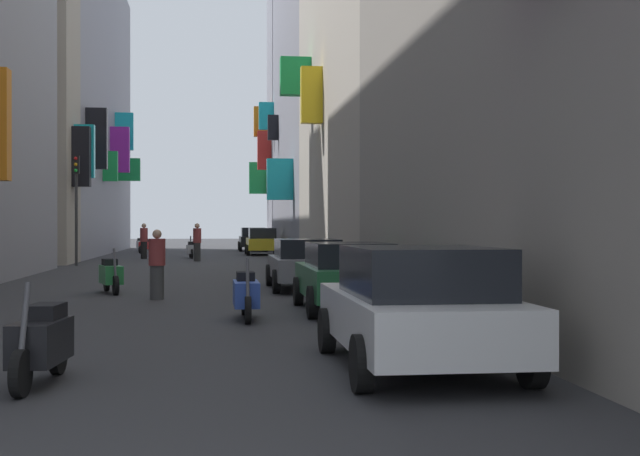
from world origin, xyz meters
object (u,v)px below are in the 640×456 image
object	(u,v)px
scooter_red	(146,245)
traffic_light_near_corner	(76,191)
parked_car_black	(253,239)
scooter_green	(111,275)
scooter_silver	(191,249)
scooter_black	(41,342)
pedestrian_near_right	(157,265)
parked_car_green	(347,275)
scooter_blue	(246,294)
pedestrian_crossing	(197,242)
parked_car_grey	(306,262)
parked_car_yellow	(262,241)
parked_car_white	(418,305)
scooter_white	(141,244)
pedestrian_near_left	(144,241)

from	to	relation	value
scooter_red	traffic_light_near_corner	size ratio (longest dim) A/B	0.38
parked_car_black	traffic_light_near_corner	xyz separation A→B (m)	(-8.15, -18.90, 2.31)
scooter_green	scooter_silver	world-z (taller)	same
scooter_green	scooter_red	world-z (taller)	same
scooter_silver	traffic_light_near_corner	distance (m)	9.03
scooter_black	pedestrian_near_right	size ratio (longest dim) A/B	1.11
parked_car_green	pedestrian_near_right	world-z (taller)	pedestrian_near_right
scooter_blue	pedestrian_crossing	bearing A→B (deg)	93.26
parked_car_grey	parked_car_green	world-z (taller)	parked_car_green
parked_car_green	parked_car_yellow	world-z (taller)	parked_car_yellow
pedestrian_near_right	scooter_silver	bearing A→B (deg)	89.74
scooter_blue	pedestrian_near_right	distance (m)	4.74
parked_car_white	traffic_light_near_corner	size ratio (longest dim) A/B	0.89
scooter_blue	scooter_white	size ratio (longest dim) A/B	1.11
scooter_silver	pedestrian_crossing	world-z (taller)	pedestrian_crossing
parked_car_green	parked_car_black	size ratio (longest dim) A/B	0.93
scooter_blue	scooter_red	distance (m)	36.29
scooter_black	scooter_green	bearing A→B (deg)	93.47
parked_car_green	scooter_red	size ratio (longest dim) A/B	2.34
scooter_green	scooter_blue	world-z (taller)	same
pedestrian_near_right	pedestrian_near_left	bearing A→B (deg)	95.45
parked_car_black	pedestrian_crossing	bearing A→B (deg)	-102.05
traffic_light_near_corner	scooter_red	bearing A→B (deg)	83.92
scooter_blue	traffic_light_near_corner	xyz separation A→B (m)	(-6.29, 20.73, 2.64)
scooter_white	scooter_silver	bearing A→B (deg)	-72.32
pedestrian_near_right	pedestrian_crossing	bearing A→B (deg)	88.61
parked_car_green	traffic_light_near_corner	world-z (taller)	traffic_light_near_corner
parked_car_white	scooter_blue	world-z (taller)	parked_car_white
scooter_silver	pedestrian_near_left	distance (m)	2.42
parked_car_green	pedestrian_crossing	bearing A→B (deg)	98.42
scooter_black	pedestrian_near_right	bearing A→B (deg)	87.10
parked_car_white	pedestrian_near_right	xyz separation A→B (m)	(-3.71, 9.89, 0.03)
pedestrian_near_left	traffic_light_near_corner	bearing A→B (deg)	-107.94
scooter_green	scooter_silver	bearing A→B (deg)	86.41
parked_car_black	pedestrian_near_right	size ratio (longest dim) A/B	2.71
scooter_white	parked_car_yellow	bearing A→B (deg)	-42.20
scooter_silver	scooter_blue	bearing A→B (deg)	-86.39
pedestrian_crossing	scooter_white	bearing A→B (deg)	104.79
parked_car_grey	scooter_silver	xyz separation A→B (m)	(-3.61, 21.21, -0.25)
parked_car_yellow	parked_car_black	xyz separation A→B (m)	(-0.21, 7.26, 0.00)
scooter_green	pedestrian_near_right	xyz separation A→B (m)	(1.26, -1.90, 0.33)
pedestrian_near_right	scooter_black	bearing A→B (deg)	-92.90
parked_car_yellow	scooter_black	world-z (taller)	parked_car_yellow
scooter_green	pedestrian_crossing	size ratio (longest dim) A/B	1.04
parked_car_green	scooter_red	bearing A→B (deg)	100.91
scooter_silver	scooter_red	world-z (taller)	same
scooter_red	parked_car_grey	bearing A→B (deg)	-77.40
parked_car_white	pedestrian_near_right	world-z (taller)	pedestrian_near_right
scooter_black	pedestrian_near_right	xyz separation A→B (m)	(0.52, 10.33, 0.33)
scooter_blue	traffic_light_near_corner	size ratio (longest dim) A/B	0.43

